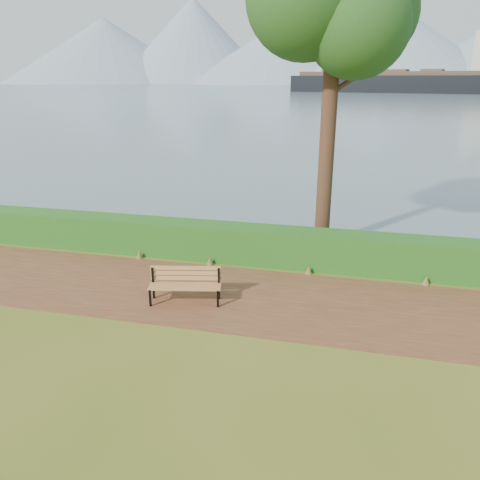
# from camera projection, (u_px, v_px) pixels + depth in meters

# --- Properties ---
(ground) EXTENTS (140.00, 140.00, 0.00)m
(ground) POSITION_uv_depth(u_px,v_px,m) (230.00, 302.00, 10.74)
(ground) COLOR #4E5D1A
(ground) RESTS_ON ground
(path) EXTENTS (40.00, 3.40, 0.01)m
(path) POSITION_uv_depth(u_px,v_px,m) (233.00, 296.00, 11.01)
(path) COLOR #54291D
(path) RESTS_ON ground
(hedge) EXTENTS (32.00, 0.85, 1.00)m
(hedge) POSITION_uv_depth(u_px,v_px,m) (253.00, 244.00, 12.96)
(hedge) COLOR #1B4B15
(hedge) RESTS_ON ground
(water) EXTENTS (700.00, 510.00, 0.00)m
(water) POSITION_uv_depth(u_px,v_px,m) (354.00, 87.00, 249.45)
(water) COLOR #485D73
(water) RESTS_ON ground
(mountains) EXTENTS (585.00, 190.00, 70.00)m
(mountains) POSITION_uv_depth(u_px,v_px,m) (347.00, 48.00, 376.47)
(mountains) COLOR gray
(mountains) RESTS_ON ground
(bench) EXTENTS (1.69, 0.81, 0.82)m
(bench) POSITION_uv_depth(u_px,v_px,m) (185.00, 282.00, 10.63)
(bench) COLOR black
(bench) RESTS_ON ground
(cargo_ship) EXTENTS (78.10, 31.59, 23.55)m
(cargo_ship) POSITION_uv_depth(u_px,v_px,m) (413.00, 82.00, 155.91)
(cargo_ship) COLOR black
(cargo_ship) RESTS_ON ground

